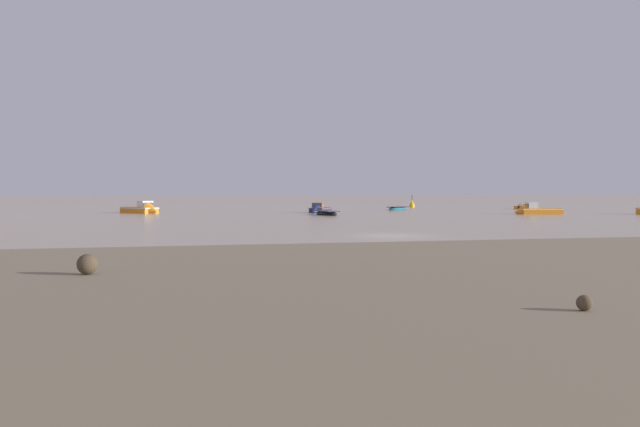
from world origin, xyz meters
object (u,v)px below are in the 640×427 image
(motorboat_moored_5, at_px, (534,212))
(channel_buoy, at_px, (412,204))
(rowboat_moored_1, at_px, (398,209))
(motorboat_moored_2, at_px, (319,210))
(motorboat_moored_3, at_px, (144,210))
(motorboat_moored_1, at_px, (521,208))
(rowboat_moored_0, at_px, (326,213))

(motorboat_moored_5, relative_size, channel_buoy, 2.62)
(rowboat_moored_1, bearing_deg, motorboat_moored_5, 79.99)
(motorboat_moored_2, bearing_deg, motorboat_moored_3, -67.62)
(motorboat_moored_1, distance_m, motorboat_moored_3, 57.99)
(rowboat_moored_0, xyz_separation_m, motorboat_moored_3, (-21.34, 11.83, 0.16))
(rowboat_moored_1, bearing_deg, rowboat_moored_0, 11.86)
(motorboat_moored_5, bearing_deg, motorboat_moored_2, -12.22)
(motorboat_moored_1, height_order, channel_buoy, channel_buoy)
(rowboat_moored_0, xyz_separation_m, motorboat_moored_2, (1.03, 8.29, 0.10))
(motorboat_moored_3, xyz_separation_m, rowboat_moored_1, (36.75, 5.44, -0.17))
(motorboat_moored_2, bearing_deg, rowboat_moored_0, 24.28)
(motorboat_moored_2, xyz_separation_m, rowboat_moored_1, (14.38, 8.98, -0.11))
(motorboat_moored_5, bearing_deg, rowboat_moored_0, 5.69)
(motorboat_moored_1, bearing_deg, motorboat_moored_2, 143.06)
(motorboat_moored_2, height_order, motorboat_moored_3, motorboat_moored_3)
(motorboat_moored_1, relative_size, rowboat_moored_1, 0.96)
(rowboat_moored_0, height_order, rowboat_moored_1, rowboat_moored_0)
(motorboat_moored_2, height_order, motorboat_moored_5, motorboat_moored_5)
(motorboat_moored_1, bearing_deg, rowboat_moored_1, 129.53)
(rowboat_moored_0, relative_size, rowboat_moored_1, 1.14)
(motorboat_moored_1, bearing_deg, motorboat_moored_3, 133.84)
(rowboat_moored_0, distance_m, rowboat_moored_1, 23.15)
(motorboat_moored_2, distance_m, motorboat_moored_5, 27.16)
(motorboat_moored_3, xyz_separation_m, channel_buoy, (44.88, 20.16, 0.10))
(rowboat_moored_0, relative_size, motorboat_moored_5, 0.81)
(rowboat_moored_0, bearing_deg, motorboat_moored_5, 71.91)
(rowboat_moored_1, height_order, motorboat_moored_5, motorboat_moored_5)
(motorboat_moored_2, relative_size, motorboat_moored_3, 0.86)
(rowboat_moored_1, xyz_separation_m, channel_buoy, (8.12, 14.73, 0.28))
(motorboat_moored_2, bearing_deg, channel_buoy, 167.88)
(motorboat_moored_3, bearing_deg, motorboat_moored_5, 33.83)
(rowboat_moored_0, xyz_separation_m, channel_buoy, (23.53, 32.00, 0.26))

